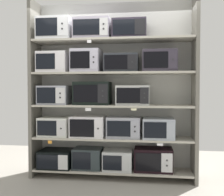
{
  "coord_description": "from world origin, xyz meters",
  "views": [
    {
      "loc": [
        0.53,
        -4.01,
        1.33
      ],
      "look_at": [
        0.0,
        0.0,
        1.19
      ],
      "focal_mm": 43.84,
      "sensor_mm": 36.0,
      "label": 1
    }
  ],
  "objects_px": {
    "microwave_5": "(88,126)",
    "microwave_8": "(55,95)",
    "microwave_14": "(159,61)",
    "microwave_9": "(93,93)",
    "microwave_6": "(124,127)",
    "microwave_16": "(92,29)",
    "microwave_17": "(130,29)",
    "microwave_12": "(87,61)",
    "microwave_15": "(56,30)",
    "microwave_1": "(88,158)",
    "microwave_13": "(121,63)",
    "microwave_4": "(55,126)",
    "microwave_7": "(158,128)",
    "microwave_2": "(118,160)",
    "microwave_11": "(55,63)",
    "microwave_3": "(153,159)",
    "microwave_0": "(57,158)",
    "microwave_10": "(133,95)"
  },
  "relations": [
    {
      "from": "microwave_5",
      "to": "microwave_8",
      "type": "distance_m",
      "value": 0.7
    },
    {
      "from": "microwave_14",
      "to": "microwave_9",
      "type": "bearing_deg",
      "value": -180.0
    },
    {
      "from": "microwave_6",
      "to": "microwave_14",
      "type": "bearing_deg",
      "value": 0.0
    },
    {
      "from": "microwave_16",
      "to": "microwave_17",
      "type": "distance_m",
      "value": 0.55
    },
    {
      "from": "microwave_12",
      "to": "microwave_16",
      "type": "height_order",
      "value": "microwave_16"
    },
    {
      "from": "microwave_8",
      "to": "microwave_15",
      "type": "height_order",
      "value": "microwave_15"
    },
    {
      "from": "microwave_1",
      "to": "microwave_13",
      "type": "height_order",
      "value": "microwave_13"
    },
    {
      "from": "microwave_4",
      "to": "microwave_7",
      "type": "xyz_separation_m",
      "value": [
        1.56,
        0.0,
        0.0
      ]
    },
    {
      "from": "microwave_2",
      "to": "microwave_11",
      "type": "height_order",
      "value": "microwave_11"
    },
    {
      "from": "microwave_2",
      "to": "microwave_3",
      "type": "distance_m",
      "value": 0.52
    },
    {
      "from": "microwave_2",
      "to": "microwave_17",
      "type": "height_order",
      "value": "microwave_17"
    },
    {
      "from": "microwave_5",
      "to": "microwave_17",
      "type": "relative_size",
      "value": 1.03
    },
    {
      "from": "microwave_0",
      "to": "microwave_13",
      "type": "distance_m",
      "value": 1.75
    },
    {
      "from": "microwave_1",
      "to": "microwave_3",
      "type": "distance_m",
      "value": 0.98
    },
    {
      "from": "microwave_15",
      "to": "microwave_16",
      "type": "distance_m",
      "value": 0.56
    },
    {
      "from": "microwave_5",
      "to": "microwave_6",
      "type": "distance_m",
      "value": 0.53
    },
    {
      "from": "microwave_13",
      "to": "microwave_8",
      "type": "bearing_deg",
      "value": -179.99
    },
    {
      "from": "microwave_2",
      "to": "microwave_4",
      "type": "height_order",
      "value": "microwave_4"
    },
    {
      "from": "microwave_1",
      "to": "microwave_12",
      "type": "xyz_separation_m",
      "value": [
        -0.01,
        0.0,
        1.46
      ]
    },
    {
      "from": "microwave_4",
      "to": "microwave_14",
      "type": "relative_size",
      "value": 0.95
    },
    {
      "from": "microwave_12",
      "to": "microwave_5",
      "type": "bearing_deg",
      "value": -0.96
    },
    {
      "from": "microwave_12",
      "to": "microwave_13",
      "type": "height_order",
      "value": "microwave_12"
    },
    {
      "from": "microwave_8",
      "to": "microwave_6",
      "type": "bearing_deg",
      "value": 0.02
    },
    {
      "from": "microwave_11",
      "to": "microwave_16",
      "type": "bearing_deg",
      "value": -0.0
    },
    {
      "from": "microwave_1",
      "to": "microwave_17",
      "type": "relative_size",
      "value": 0.87
    },
    {
      "from": "microwave_8",
      "to": "microwave_12",
      "type": "xyz_separation_m",
      "value": [
        0.5,
        0.0,
        0.51
      ]
    },
    {
      "from": "microwave_7",
      "to": "microwave_11",
      "type": "relative_size",
      "value": 0.99
    },
    {
      "from": "microwave_5",
      "to": "microwave_16",
      "type": "distance_m",
      "value": 1.44
    },
    {
      "from": "microwave_6",
      "to": "microwave_10",
      "type": "relative_size",
      "value": 1.01
    },
    {
      "from": "microwave_1",
      "to": "microwave_4",
      "type": "relative_size",
      "value": 0.92
    },
    {
      "from": "microwave_6",
      "to": "microwave_14",
      "type": "relative_size",
      "value": 1.01
    },
    {
      "from": "microwave_0",
      "to": "microwave_10",
      "type": "xyz_separation_m",
      "value": [
        1.17,
        0.0,
        0.97
      ]
    },
    {
      "from": "microwave_2",
      "to": "microwave_13",
      "type": "relative_size",
      "value": 0.87
    },
    {
      "from": "microwave_5",
      "to": "microwave_12",
      "type": "relative_size",
      "value": 1.18
    },
    {
      "from": "microwave_5",
      "to": "microwave_6",
      "type": "xyz_separation_m",
      "value": [
        0.53,
        0.0,
        -0.0
      ]
    },
    {
      "from": "microwave_1",
      "to": "microwave_4",
      "type": "height_order",
      "value": "microwave_4"
    },
    {
      "from": "microwave_1",
      "to": "microwave_3",
      "type": "bearing_deg",
      "value": 0.01
    },
    {
      "from": "microwave_11",
      "to": "microwave_15",
      "type": "height_order",
      "value": "microwave_15"
    },
    {
      "from": "microwave_9",
      "to": "microwave_15",
      "type": "distance_m",
      "value": 1.11
    },
    {
      "from": "microwave_9",
      "to": "microwave_10",
      "type": "bearing_deg",
      "value": -0.02
    },
    {
      "from": "microwave_7",
      "to": "microwave_15",
      "type": "bearing_deg",
      "value": -180.0
    },
    {
      "from": "microwave_16",
      "to": "microwave_9",
      "type": "bearing_deg",
      "value": -0.54
    },
    {
      "from": "microwave_8",
      "to": "microwave_2",
      "type": "bearing_deg",
      "value": 0.02
    },
    {
      "from": "microwave_5",
      "to": "microwave_12",
      "type": "bearing_deg",
      "value": 179.04
    },
    {
      "from": "microwave_4",
      "to": "microwave_14",
      "type": "xyz_separation_m",
      "value": [
        1.56,
        0.0,
        0.97
      ]
    },
    {
      "from": "microwave_12",
      "to": "microwave_17",
      "type": "height_order",
      "value": "microwave_17"
    },
    {
      "from": "microwave_10",
      "to": "microwave_11",
      "type": "xyz_separation_m",
      "value": [
        -1.19,
        0.0,
        0.49
      ]
    },
    {
      "from": "microwave_12",
      "to": "microwave_9",
      "type": "bearing_deg",
      "value": -0.01
    },
    {
      "from": "microwave_3",
      "to": "microwave_11",
      "type": "xyz_separation_m",
      "value": [
        -1.49,
        0.0,
        1.43
      ]
    },
    {
      "from": "microwave_5",
      "to": "microwave_7",
      "type": "bearing_deg",
      "value": 0.02
    }
  ]
}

